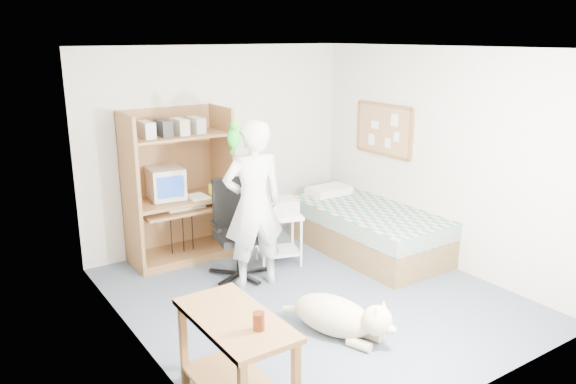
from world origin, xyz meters
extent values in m
plane|color=#464E5F|center=(0.00, 0.00, 0.00)|extent=(4.00, 4.00, 0.00)
cube|color=beige|center=(0.00, 2.00, 1.25)|extent=(3.60, 0.02, 2.50)
cube|color=beige|center=(1.80, 0.00, 1.25)|extent=(0.02, 4.00, 2.50)
cube|color=beige|center=(-1.80, 0.00, 1.25)|extent=(0.02, 4.00, 2.50)
cube|color=white|center=(0.00, 0.00, 2.50)|extent=(3.60, 4.00, 0.02)
cube|color=brown|center=(-1.28, 1.70, 0.90)|extent=(0.04, 0.60, 1.80)
cube|color=brown|center=(-0.12, 1.70, 0.90)|extent=(0.04, 0.60, 1.80)
cube|color=brown|center=(-0.70, 1.99, 0.90)|extent=(1.20, 0.02, 1.80)
cube|color=brown|center=(-0.70, 1.70, 0.74)|extent=(1.12, 0.60, 0.04)
cube|color=brown|center=(-0.70, 1.62, 0.64)|extent=(1.00, 0.50, 0.03)
cube|color=brown|center=(-0.70, 1.70, 1.50)|extent=(1.12, 0.55, 0.03)
cube|color=brown|center=(-0.70, 1.70, 0.05)|extent=(1.12, 0.60, 0.10)
cube|color=brown|center=(1.30, 0.60, 0.18)|extent=(1.00, 2.00, 0.36)
cube|color=#2D737A|center=(1.30, 0.60, 0.46)|extent=(1.02, 2.02, 0.20)
cube|color=white|center=(1.30, 1.40, 0.60)|extent=(0.55, 0.35, 0.12)
cube|color=brown|center=(-1.55, -1.20, 0.73)|extent=(0.50, 1.00, 0.04)
cube|color=brown|center=(-1.75, -0.75, 0.35)|extent=(0.05, 0.05, 0.70)
cube|color=brown|center=(-1.35, -0.75, 0.35)|extent=(0.05, 0.05, 0.70)
cube|color=#9B6945|center=(1.78, 0.90, 1.45)|extent=(0.03, 0.90, 0.60)
cube|color=brown|center=(1.77, 0.90, 1.76)|extent=(0.04, 0.94, 0.04)
cube|color=brown|center=(1.77, 0.90, 1.14)|extent=(0.04, 0.94, 0.04)
cylinder|color=black|center=(-0.40, 0.83, 0.04)|extent=(0.61, 0.61, 0.06)
cylinder|color=black|center=(-0.40, 0.83, 0.23)|extent=(0.06, 0.06, 0.41)
cube|color=black|center=(-0.40, 0.83, 0.48)|extent=(0.55, 0.55, 0.08)
cube|color=black|center=(-0.35, 1.06, 0.81)|extent=(0.43, 0.14, 0.56)
cube|color=black|center=(-0.64, 0.88, 0.63)|extent=(0.10, 0.31, 0.04)
cube|color=black|center=(-0.15, 0.79, 0.63)|extent=(0.10, 0.31, 0.04)
imported|color=silver|center=(-0.35, 0.58, 0.90)|extent=(0.73, 0.55, 1.80)
ellipsoid|color=#159415|center=(-0.55, 0.60, 1.63)|extent=(0.13, 0.13, 0.21)
sphere|color=#159415|center=(-0.55, 0.56, 1.76)|extent=(0.09, 0.09, 0.09)
cone|color=orange|center=(-0.56, 0.52, 1.76)|extent=(0.04, 0.05, 0.04)
cylinder|color=#159415|center=(-0.54, 0.65, 1.50)|extent=(0.06, 0.15, 0.13)
ellipsoid|color=tan|center=(-0.30, -0.72, 0.18)|extent=(0.62, 0.87, 0.36)
sphere|color=tan|center=(-0.14, -1.13, 0.26)|extent=(0.26, 0.26, 0.26)
cone|color=tan|center=(-0.20, -1.17, 0.39)|extent=(0.08, 0.08, 0.10)
cone|color=tan|center=(-0.08, -1.13, 0.39)|extent=(0.08, 0.08, 0.10)
ellipsoid|color=tan|center=(-0.11, -1.23, 0.22)|extent=(0.13, 0.16, 0.09)
cylinder|color=tan|center=(-0.44, -0.33, 0.11)|extent=(0.15, 0.26, 0.13)
cube|color=white|center=(0.18, 0.91, 0.59)|extent=(0.61, 0.54, 0.04)
cube|color=white|center=(0.18, 0.91, 0.15)|extent=(0.56, 0.49, 0.03)
cylinder|color=white|center=(-0.04, 0.74, 0.30)|extent=(0.03, 0.03, 0.59)
cylinder|color=white|center=(0.40, 0.74, 0.30)|extent=(0.03, 0.03, 0.59)
cylinder|color=white|center=(-0.04, 1.09, 0.30)|extent=(0.03, 0.03, 0.59)
cylinder|color=white|center=(0.40, 1.09, 0.30)|extent=(0.03, 0.03, 0.59)
cube|color=#B2B2AD|center=(0.18, 0.91, 0.70)|extent=(0.50, 0.43, 0.18)
cube|color=beige|center=(-0.84, 1.75, 0.95)|extent=(0.43, 0.44, 0.36)
cube|color=navy|center=(-0.86, 1.55, 0.95)|extent=(0.31, 0.05, 0.25)
cube|color=beige|center=(-0.68, 1.58, 0.67)|extent=(0.45, 0.17, 0.03)
cylinder|color=gold|center=(-0.30, 1.65, 0.82)|extent=(0.08, 0.08, 0.12)
cylinder|color=#411A0A|center=(-1.50, -1.44, 0.81)|extent=(0.08, 0.08, 0.12)
camera|label=1|loc=(-3.19, -4.28, 2.62)|focal=35.00mm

